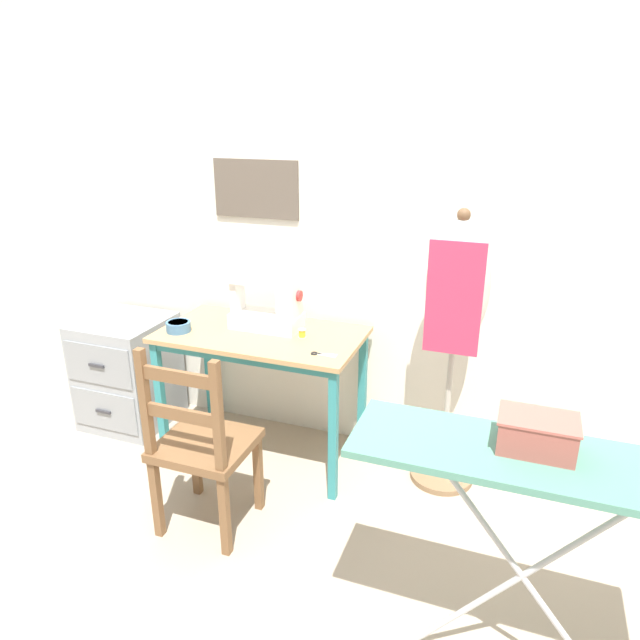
{
  "coord_description": "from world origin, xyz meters",
  "views": [
    {
      "loc": [
        1.23,
        -2.18,
        1.8
      ],
      "look_at": [
        0.34,
        0.26,
        0.84
      ],
      "focal_mm": 32.0,
      "sensor_mm": 36.0,
      "label": 1
    }
  ],
  "objects_px": {
    "wooden_chair": "(202,446)",
    "ironing_board": "(538,471)",
    "sewing_machine": "(270,302)",
    "scissors": "(320,354)",
    "filing_cabinet": "(128,371)",
    "storage_box": "(537,434)",
    "fabric_bowl": "(178,326)",
    "dress_form": "(456,303)",
    "thread_spool_near_machine": "(302,333)"
  },
  "relations": [
    {
      "from": "sewing_machine",
      "to": "storage_box",
      "type": "xyz_separation_m",
      "value": [
        1.31,
        -0.96,
        0.04
      ]
    },
    {
      "from": "fabric_bowl",
      "to": "ironing_board",
      "type": "distance_m",
      "value": 1.92
    },
    {
      "from": "scissors",
      "to": "filing_cabinet",
      "type": "relative_size",
      "value": 0.19
    },
    {
      "from": "sewing_machine",
      "to": "scissors",
      "type": "height_order",
      "value": "sewing_machine"
    },
    {
      "from": "scissors",
      "to": "thread_spool_near_machine",
      "type": "relative_size",
      "value": 2.91
    },
    {
      "from": "sewing_machine",
      "to": "filing_cabinet",
      "type": "relative_size",
      "value": 0.58
    },
    {
      "from": "scissors",
      "to": "ironing_board",
      "type": "distance_m",
      "value": 1.23
    },
    {
      "from": "fabric_bowl",
      "to": "wooden_chair",
      "type": "distance_m",
      "value": 0.72
    },
    {
      "from": "sewing_machine",
      "to": "fabric_bowl",
      "type": "distance_m",
      "value": 0.49
    },
    {
      "from": "wooden_chair",
      "to": "storage_box",
      "type": "xyz_separation_m",
      "value": [
        1.32,
        -0.26,
        0.49
      ]
    },
    {
      "from": "scissors",
      "to": "filing_cabinet",
      "type": "bearing_deg",
      "value": 170.77
    },
    {
      "from": "wooden_chair",
      "to": "filing_cabinet",
      "type": "relative_size",
      "value": 1.39
    },
    {
      "from": "sewing_machine",
      "to": "thread_spool_near_machine",
      "type": "distance_m",
      "value": 0.25
    },
    {
      "from": "fabric_bowl",
      "to": "scissors",
      "type": "relative_size",
      "value": 1.0
    },
    {
      "from": "wooden_chair",
      "to": "ironing_board",
      "type": "height_order",
      "value": "wooden_chair"
    },
    {
      "from": "ironing_board",
      "to": "scissors",
      "type": "bearing_deg",
      "value": 141.76
    },
    {
      "from": "wooden_chair",
      "to": "filing_cabinet",
      "type": "bearing_deg",
      "value": 143.8
    },
    {
      "from": "sewing_machine",
      "to": "ironing_board",
      "type": "bearing_deg",
      "value": -36.91
    },
    {
      "from": "sewing_machine",
      "to": "wooden_chair",
      "type": "distance_m",
      "value": 0.83
    },
    {
      "from": "scissors",
      "to": "wooden_chair",
      "type": "relative_size",
      "value": 0.14
    },
    {
      "from": "filing_cabinet",
      "to": "dress_form",
      "type": "height_order",
      "value": "dress_form"
    },
    {
      "from": "thread_spool_near_machine",
      "to": "dress_form",
      "type": "distance_m",
      "value": 0.77
    },
    {
      "from": "thread_spool_near_machine",
      "to": "dress_form",
      "type": "xyz_separation_m",
      "value": [
        0.73,
        0.09,
        0.22
      ]
    },
    {
      "from": "sewing_machine",
      "to": "filing_cabinet",
      "type": "height_order",
      "value": "sewing_machine"
    },
    {
      "from": "storage_box",
      "to": "filing_cabinet",
      "type": "bearing_deg",
      "value": 157.36
    },
    {
      "from": "thread_spool_near_machine",
      "to": "ironing_board",
      "type": "bearing_deg",
      "value": -39.72
    },
    {
      "from": "wooden_chair",
      "to": "filing_cabinet",
      "type": "height_order",
      "value": "wooden_chair"
    },
    {
      "from": "scissors",
      "to": "filing_cabinet",
      "type": "xyz_separation_m",
      "value": [
        -1.3,
        0.21,
        -0.4
      ]
    },
    {
      "from": "scissors",
      "to": "filing_cabinet",
      "type": "height_order",
      "value": "scissors"
    },
    {
      "from": "fabric_bowl",
      "to": "ironing_board",
      "type": "relative_size",
      "value": 0.11
    },
    {
      "from": "dress_form",
      "to": "ironing_board",
      "type": "bearing_deg",
      "value": -69.36
    },
    {
      "from": "fabric_bowl",
      "to": "dress_form",
      "type": "xyz_separation_m",
      "value": [
        1.37,
        0.23,
        0.21
      ]
    },
    {
      "from": "scissors",
      "to": "sewing_machine",
      "type": "bearing_deg",
      "value": 146.89
    },
    {
      "from": "fabric_bowl",
      "to": "storage_box",
      "type": "relative_size",
      "value": 0.56
    },
    {
      "from": "filing_cabinet",
      "to": "ironing_board",
      "type": "xyz_separation_m",
      "value": [
        2.27,
        -0.97,
        0.48
      ]
    },
    {
      "from": "scissors",
      "to": "ironing_board",
      "type": "bearing_deg",
      "value": -38.24
    },
    {
      "from": "storage_box",
      "to": "wooden_chair",
      "type": "bearing_deg",
      "value": 168.9
    },
    {
      "from": "storage_box",
      "to": "scissors",
      "type": "bearing_deg",
      "value": 142.45
    },
    {
      "from": "filing_cabinet",
      "to": "wooden_chair",
      "type": "bearing_deg",
      "value": -36.2
    },
    {
      "from": "sewing_machine",
      "to": "scissors",
      "type": "bearing_deg",
      "value": -33.11
    },
    {
      "from": "thread_spool_near_machine",
      "to": "scissors",
      "type": "bearing_deg",
      "value": -47.51
    },
    {
      "from": "scissors",
      "to": "ironing_board",
      "type": "xyz_separation_m",
      "value": [
        0.96,
        -0.76,
        0.08
      ]
    },
    {
      "from": "ironing_board",
      "to": "storage_box",
      "type": "distance_m",
      "value": 0.11
    },
    {
      "from": "filing_cabinet",
      "to": "storage_box",
      "type": "height_order",
      "value": "storage_box"
    },
    {
      "from": "ironing_board",
      "to": "storage_box",
      "type": "height_order",
      "value": "storage_box"
    },
    {
      "from": "filing_cabinet",
      "to": "ironing_board",
      "type": "height_order",
      "value": "ironing_board"
    },
    {
      "from": "sewing_machine",
      "to": "wooden_chair",
      "type": "height_order",
      "value": "sewing_machine"
    },
    {
      "from": "sewing_machine",
      "to": "storage_box",
      "type": "height_order",
      "value": "sewing_machine"
    },
    {
      "from": "scissors",
      "to": "storage_box",
      "type": "height_order",
      "value": "storage_box"
    },
    {
      "from": "wooden_chair",
      "to": "filing_cabinet",
      "type": "xyz_separation_m",
      "value": [
        -0.93,
        0.68,
        -0.1
      ]
    }
  ]
}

